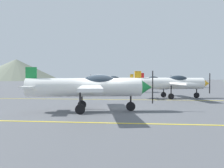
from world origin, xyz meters
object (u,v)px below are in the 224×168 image
object	(u,v)px
car_sedan	(191,83)
airplane_far	(117,81)
airplane_back	(150,80)
airplane_mid	(172,83)
airplane_near	(89,87)

from	to	relation	value
car_sedan	airplane_far	bearing A→B (deg)	-129.03
airplane_back	car_sedan	xyz separation A→B (m)	(8.27, 4.93, -0.61)
airplane_mid	car_sedan	distance (m)	26.64
airplane_near	airplane_far	world-z (taller)	same
airplane_back	car_sedan	world-z (taller)	airplane_back
airplane_near	airplane_mid	world-z (taller)	same
airplane_mid	airplane_far	bearing A→B (deg)	122.91
airplane_near	airplane_back	bearing A→B (deg)	80.52
airplane_near	airplane_back	xyz separation A→B (m)	(5.03, 30.12, 0.00)
airplane_far	car_sedan	xyz separation A→B (m)	(13.25, 16.35, -0.61)
airplane_near	car_sedan	size ratio (longest dim) A/B	1.86
car_sedan	airplane_near	bearing A→B (deg)	-110.77
airplane_far	car_sedan	bearing A→B (deg)	50.97
airplane_mid	airplane_back	bearing A→B (deg)	92.80
airplane_near	airplane_back	distance (m)	30.54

